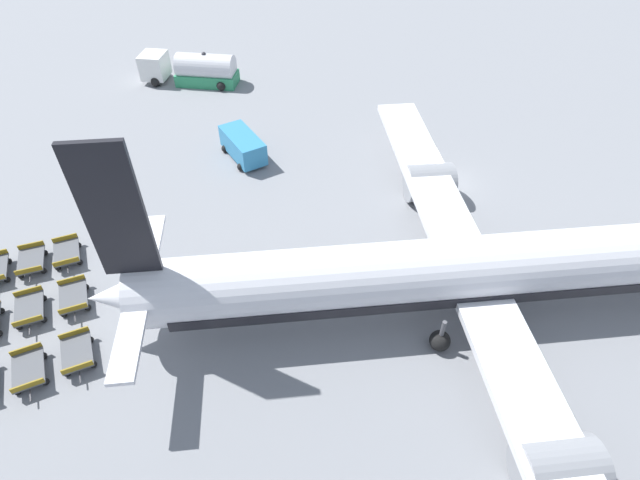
{
  "coord_description": "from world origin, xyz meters",
  "views": [
    {
      "loc": [
        28.13,
        -14.76,
        22.32
      ],
      "look_at": [
        7.19,
        -10.85,
        2.59
      ],
      "focal_mm": 28.0,
      "sensor_mm": 36.0,
      "label": 1
    }
  ],
  "objects_px": {
    "airplane": "(493,269)",
    "fuel_tanker_primary": "(195,70)",
    "service_van": "(243,145)",
    "baggage_dolly_row_mid_b_col_c": "(29,370)",
    "baggage_dolly_row_mid_b_col_b": "(30,309)",
    "baggage_dolly_row_mid_b_col_a": "(31,261)",
    "baggage_dolly_row_far_col_b": "(74,297)",
    "baggage_dolly_row_far_col_c": "(77,353)",
    "baggage_dolly_row_far_col_a": "(67,253)"
  },
  "relations": [
    {
      "from": "service_van",
      "to": "baggage_dolly_row_mid_b_col_c",
      "type": "distance_m",
      "value": 21.73
    },
    {
      "from": "baggage_dolly_row_far_col_b",
      "to": "service_van",
      "type": "bearing_deg",
      "value": 141.39
    },
    {
      "from": "baggage_dolly_row_mid_b_col_c",
      "to": "baggage_dolly_row_far_col_a",
      "type": "relative_size",
      "value": 1.0
    },
    {
      "from": "fuel_tanker_primary",
      "to": "baggage_dolly_row_far_col_c",
      "type": "relative_size",
      "value": 3.02
    },
    {
      "from": "baggage_dolly_row_far_col_a",
      "to": "fuel_tanker_primary",
      "type": "bearing_deg",
      "value": 161.1
    },
    {
      "from": "baggage_dolly_row_mid_b_col_a",
      "to": "service_van",
      "type": "bearing_deg",
      "value": 125.55
    },
    {
      "from": "baggage_dolly_row_mid_b_col_c",
      "to": "baggage_dolly_row_far_col_c",
      "type": "relative_size",
      "value": 1.0
    },
    {
      "from": "baggage_dolly_row_mid_b_col_b",
      "to": "baggage_dolly_row_far_col_a",
      "type": "bearing_deg",
      "value": 164.14
    },
    {
      "from": "service_van",
      "to": "airplane",
      "type": "bearing_deg",
      "value": 34.82
    },
    {
      "from": "fuel_tanker_primary",
      "to": "baggage_dolly_row_mid_b_col_b",
      "type": "xyz_separation_m",
      "value": [
        28.09,
        -9.36,
        -0.89
      ]
    },
    {
      "from": "baggage_dolly_row_far_col_c",
      "to": "baggage_dolly_row_far_col_a",
      "type": "bearing_deg",
      "value": -166.58
    },
    {
      "from": "baggage_dolly_row_mid_b_col_a",
      "to": "baggage_dolly_row_far_col_c",
      "type": "height_order",
      "value": "same"
    },
    {
      "from": "baggage_dolly_row_mid_b_col_c",
      "to": "baggage_dolly_row_far_col_c",
      "type": "xyz_separation_m",
      "value": [
        -0.62,
        2.23,
        0.0
      ]
    },
    {
      "from": "airplane",
      "to": "baggage_dolly_row_far_col_a",
      "type": "distance_m",
      "value": 25.62
    },
    {
      "from": "baggage_dolly_row_mid_b_col_c",
      "to": "baggage_dolly_row_far_col_b",
      "type": "distance_m",
      "value": 4.84
    },
    {
      "from": "baggage_dolly_row_far_col_b",
      "to": "baggage_dolly_row_far_col_c",
      "type": "height_order",
      "value": "same"
    },
    {
      "from": "airplane",
      "to": "baggage_dolly_row_far_col_a",
      "type": "relative_size",
      "value": 13.53
    },
    {
      "from": "fuel_tanker_primary",
      "to": "service_van",
      "type": "distance_m",
      "value": 14.68
    },
    {
      "from": "baggage_dolly_row_mid_b_col_b",
      "to": "baggage_dolly_row_far_col_c",
      "type": "distance_m",
      "value": 4.73
    },
    {
      "from": "baggage_dolly_row_far_col_b",
      "to": "baggage_dolly_row_mid_b_col_a",
      "type": "bearing_deg",
      "value": -139.18
    },
    {
      "from": "airplane",
      "to": "baggage_dolly_row_mid_b_col_b",
      "type": "relative_size",
      "value": 13.53
    },
    {
      "from": "airplane",
      "to": "service_van",
      "type": "height_order",
      "value": "airplane"
    },
    {
      "from": "service_van",
      "to": "baggage_dolly_row_far_col_c",
      "type": "height_order",
      "value": "service_van"
    },
    {
      "from": "baggage_dolly_row_far_col_a",
      "to": "baggage_dolly_row_mid_b_col_a",
      "type": "bearing_deg",
      "value": -80.73
    },
    {
      "from": "airplane",
      "to": "baggage_dolly_row_far_col_b",
      "type": "relative_size",
      "value": 13.53
    },
    {
      "from": "baggage_dolly_row_far_col_b",
      "to": "baggage_dolly_row_mid_b_col_c",
      "type": "bearing_deg",
      "value": -16.64
    },
    {
      "from": "baggage_dolly_row_far_col_b",
      "to": "baggage_dolly_row_far_col_c",
      "type": "relative_size",
      "value": 1.0
    },
    {
      "from": "baggage_dolly_row_mid_b_col_a",
      "to": "baggage_dolly_row_far_col_c",
      "type": "xyz_separation_m",
      "value": [
        7.58,
        3.92,
        0.0
      ]
    },
    {
      "from": "baggage_dolly_row_mid_b_col_c",
      "to": "baggage_dolly_row_mid_b_col_a",
      "type": "bearing_deg",
      "value": -168.37
    },
    {
      "from": "baggage_dolly_row_mid_b_col_b",
      "to": "airplane",
      "type": "bearing_deg",
      "value": 81.2
    },
    {
      "from": "baggage_dolly_row_mid_b_col_c",
      "to": "baggage_dolly_row_far_col_c",
      "type": "height_order",
      "value": "same"
    },
    {
      "from": "service_van",
      "to": "baggage_dolly_row_mid_b_col_b",
      "type": "relative_size",
      "value": 1.6
    },
    {
      "from": "baggage_dolly_row_mid_b_col_c",
      "to": "airplane",
      "type": "bearing_deg",
      "value": 90.59
    },
    {
      "from": "airplane",
      "to": "baggage_dolly_row_mid_b_col_c",
      "type": "height_order",
      "value": "airplane"
    },
    {
      "from": "service_van",
      "to": "baggage_dolly_row_mid_b_col_a",
      "type": "relative_size",
      "value": 1.6
    },
    {
      "from": "baggage_dolly_row_far_col_c",
      "to": "baggage_dolly_row_mid_b_col_a",
      "type": "bearing_deg",
      "value": -152.67
    },
    {
      "from": "baggage_dolly_row_mid_b_col_b",
      "to": "baggage_dolly_row_far_col_b",
      "type": "relative_size",
      "value": 1.0
    },
    {
      "from": "baggage_dolly_row_far_col_b",
      "to": "fuel_tanker_primary",
      "type": "bearing_deg",
      "value": 165.63
    },
    {
      "from": "baggage_dolly_row_mid_b_col_c",
      "to": "baggage_dolly_row_far_col_c",
      "type": "distance_m",
      "value": 2.31
    },
    {
      "from": "airplane",
      "to": "baggage_dolly_row_far_col_a",
      "type": "height_order",
      "value": "airplane"
    },
    {
      "from": "airplane",
      "to": "fuel_tanker_primary",
      "type": "xyz_separation_m",
      "value": [
        -32.02,
        -16.0,
        -1.5
      ]
    },
    {
      "from": "fuel_tanker_primary",
      "to": "baggage_dolly_row_far_col_c",
      "type": "distance_m",
      "value": 32.27
    },
    {
      "from": "baggage_dolly_row_far_col_c",
      "to": "airplane",
      "type": "bearing_deg",
      "value": 89.05
    },
    {
      "from": "baggage_dolly_row_mid_b_col_a",
      "to": "baggage_dolly_row_far_col_b",
      "type": "height_order",
      "value": "same"
    },
    {
      "from": "baggage_dolly_row_far_col_c",
      "to": "baggage_dolly_row_far_col_b",
      "type": "bearing_deg",
      "value": -168.18
    },
    {
      "from": "airplane",
      "to": "baggage_dolly_row_far_col_c",
      "type": "distance_m",
      "value": 22.37
    },
    {
      "from": "fuel_tanker_primary",
      "to": "baggage_dolly_row_far_col_c",
      "type": "xyz_separation_m",
      "value": [
        31.65,
        -6.24,
        -0.89
      ]
    },
    {
      "from": "fuel_tanker_primary",
      "to": "service_van",
      "type": "xyz_separation_m",
      "value": [
        14.22,
        3.63,
        -0.25
      ]
    },
    {
      "from": "baggage_dolly_row_far_col_c",
      "to": "service_van",
      "type": "bearing_deg",
      "value": 150.48
    },
    {
      "from": "service_van",
      "to": "baggage_dolly_row_far_col_b",
      "type": "relative_size",
      "value": 1.6
    }
  ]
}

